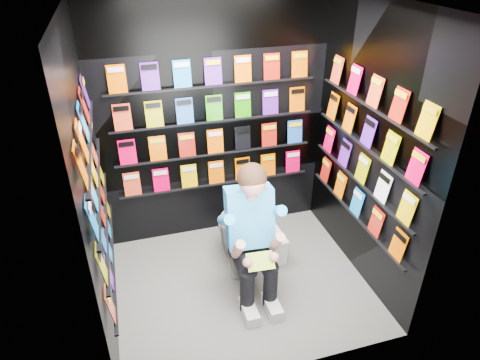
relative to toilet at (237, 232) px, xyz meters
name	(u,v)px	position (x,y,z in m)	size (l,w,h in m)	color
floor	(241,284)	(-0.06, -0.37, -0.37)	(2.40, 2.40, 0.00)	#60605E
ceiling	(242,2)	(-0.06, -0.37, 2.23)	(2.40, 2.40, 0.00)	white
wall_back	(214,124)	(-0.06, 0.63, 0.93)	(2.40, 0.04, 2.60)	black
wall_front	(286,240)	(-0.06, -1.37, 0.93)	(2.40, 0.04, 2.60)	black
wall_left	(92,190)	(-1.26, -0.37, 0.93)	(0.04, 2.00, 2.60)	black
wall_right	(368,151)	(1.14, -0.37, 0.93)	(0.04, 2.00, 2.60)	black
comics_back	(215,125)	(-0.06, 0.60, 0.94)	(2.10, 0.06, 1.37)	#F46300
comics_left	(96,189)	(-1.23, -0.37, 0.94)	(0.06, 1.70, 1.37)	#F46300
comics_right	(366,151)	(1.11, -0.37, 0.94)	(0.06, 1.70, 1.37)	#F46300
toilet	(237,232)	(0.00, 0.00, 0.00)	(0.42, 0.75, 0.73)	white
longbox	(272,246)	(0.37, -0.05, -0.23)	(0.20, 0.36, 0.27)	silver
longbox_lid	(272,235)	(0.37, -0.05, -0.08)	(0.22, 0.38, 0.03)	silver
reader	(249,217)	(0.00, -0.38, 0.44)	(0.57, 0.83, 1.53)	#3191DD
held_comic	(260,261)	(0.00, -0.73, 0.21)	(0.24, 0.01, 0.16)	#229715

